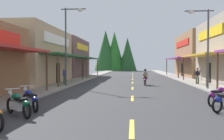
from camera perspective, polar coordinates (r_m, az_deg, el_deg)
The scene contains 16 objects.
ground at distance 30.87m, azimuth 4.61°, elevation -2.47°, with size 10.82×92.06×0.10m, color #38383A.
sidewalk_left at distance 31.56m, azimuth -7.39°, elevation -2.20°, with size 2.30×92.06×0.12m, color gray.
sidewalk_right at distance 31.55m, azimuth 16.61°, elevation -2.24°, with size 2.30×92.06×0.12m, color #9E9991.
centerline_dashes at distance 33.19m, azimuth 4.61°, elevation -2.11°, with size 0.16×64.72×0.01m.
storefront_left_middle at distance 28.08m, azimuth -18.54°, elevation 3.01°, with size 8.51×12.02×5.71m.
storefront_left_far at distance 40.68m, azimuth -12.02°, elevation 2.61°, with size 9.74×12.15×5.83m.
storefront_right_far at distance 42.43m, azimuth 21.31°, elevation 3.04°, with size 10.78×13.66×6.65m.
streetlamp_left at distance 22.71m, azimuth -9.50°, elevation 7.43°, with size 2.19×0.30×6.87m.
streetlamp_right at distance 21.07m, azimuth 19.75°, elevation 6.82°, with size 2.19×0.30×6.20m.
motorcycle_parked_right_4 at distance 13.58m, azimuth 22.67°, elevation -5.21°, with size 1.54×1.62×1.04m.
motorcycle_parked_left_3 at distance 10.57m, azimuth -20.13°, elevation -7.03°, with size 1.67×1.49×1.04m.
motorcycle_parked_left_4 at distance 11.78m, azimuth -17.78°, elevation -6.16°, with size 1.42×1.73×1.04m.
rider_cruising_lead at distance 24.37m, azimuth 7.40°, elevation -1.85°, with size 0.60×2.14×1.57m.
pedestrian_by_shop at distance 23.81m, azimuth -10.50°, elevation -1.12°, with size 0.36×0.55×1.71m.
pedestrian_browsing at distance 25.54m, azimuth 18.51°, elevation -1.09°, with size 0.56×0.32×1.65m.
treeline_backdrop at distance 76.45m, azimuth 0.35°, elevation 3.99°, with size 12.59×7.25×12.01m.
Camera 1 is at (0.03, 0.22, 2.02)m, focal length 41.01 mm.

